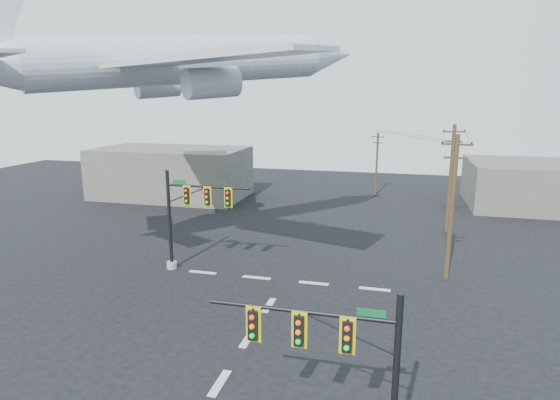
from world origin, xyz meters
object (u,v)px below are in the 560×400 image
(signal_mast_near, at_px, (346,372))
(utility_pole_c, at_px, (377,163))
(utility_pole_b, at_px, (451,176))
(utility_pole_a, at_px, (452,206))
(signal_mast_far, at_px, (188,216))
(airliner, at_px, (185,61))

(signal_mast_near, xyz_separation_m, utility_pole_c, (-1.29, 45.61, 0.43))
(utility_pole_b, bearing_deg, utility_pole_c, 105.12)
(signal_mast_near, height_order, utility_pole_a, utility_pole_a)
(signal_mast_near, xyz_separation_m, signal_mast_far, (-12.74, 15.67, 0.38))
(signal_mast_far, relative_size, airliner, 0.29)
(utility_pole_a, height_order, utility_pole_b, utility_pole_a)
(signal_mast_far, distance_m, utility_pole_c, 32.06)
(utility_pole_a, bearing_deg, signal_mast_near, -96.14)
(signal_mast_far, distance_m, utility_pole_b, 24.09)
(utility_pole_b, height_order, utility_pole_c, utility_pole_b)
(utility_pole_c, relative_size, airliner, 0.31)
(signal_mast_near, relative_size, utility_pole_b, 0.66)
(signal_mast_near, xyz_separation_m, utility_pole_a, (4.87, 18.56, 1.48))
(signal_mast_far, distance_m, airliner, 10.65)
(utility_pole_c, height_order, airliner, airliner)
(utility_pole_b, bearing_deg, utility_pole_a, -105.99)
(utility_pole_a, bearing_deg, utility_pole_c, 111.40)
(utility_pole_b, relative_size, utility_pole_c, 1.25)
(signal_mast_near, bearing_deg, airliner, 127.53)
(utility_pole_a, distance_m, utility_pole_c, 27.76)
(airliner, bearing_deg, signal_mast_near, -99.13)
(utility_pole_c, bearing_deg, signal_mast_near, -74.71)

